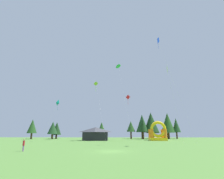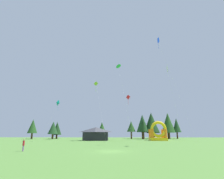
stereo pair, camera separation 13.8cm
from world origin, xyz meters
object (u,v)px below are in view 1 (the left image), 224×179
kite_teal_diamond (58,103)px  kite_blue_diamond (158,41)px  kite_green_parafoil (118,66)px  inflatable_orange_dome (158,134)px  kite_lime_diamond (96,85)px  kite_red_diamond (128,98)px  person_midfield (24,144)px  festival_tent (96,134)px  kite_white_diamond (166,69)px

kite_teal_diamond → kite_blue_diamond: size_ratio=0.46×
kite_teal_diamond → kite_green_parafoil: 23.67m
inflatable_orange_dome → kite_lime_diamond: bearing=-142.6°
kite_red_diamond → inflatable_orange_dome: bearing=38.3°
kite_blue_diamond → person_midfield: bearing=-151.1°
festival_tent → kite_green_parafoil: bearing=-2.1°
kite_teal_diamond → festival_tent: 15.34m
festival_tent → person_midfield: bearing=-103.2°
kite_green_parafoil → person_midfield: size_ratio=14.94×
kite_blue_diamond → kite_white_diamond: size_ratio=1.50×
kite_red_diamond → festival_tent: kite_red_diamond is taller
kite_blue_diamond → inflatable_orange_dome: kite_blue_diamond is taller
kite_green_parafoil → inflatable_orange_dome: (12.48, -0.09, -22.88)m
kite_teal_diamond → kite_white_diamond: bearing=-27.8°
kite_white_diamond → kite_lime_diamond: size_ratio=1.13×
kite_green_parafoil → person_midfield: (-14.82, -31.10, -24.02)m
kite_lime_diamond → festival_tent: size_ratio=1.96×
kite_teal_diamond → festival_tent: (11.04, 5.43, -9.15)m
kite_teal_diamond → kite_red_diamond: 21.32m
kite_blue_diamond → person_midfield: size_ratio=15.04×
person_midfield → festival_tent: size_ratio=0.22×
kite_white_diamond → kite_red_diamond: bearing=122.3°
kite_red_diamond → festival_tent: (-10.06, 8.17, -10.33)m
kite_white_diamond → kite_lime_diamond: 17.78m
kite_teal_diamond → kite_lime_diamond: size_ratio=0.78×
inflatable_orange_dome → kite_green_parafoil: bearing=179.6°
kite_lime_diamond → festival_tent: bearing=95.8°
kite_red_diamond → kite_lime_diamond: size_ratio=0.85×
kite_red_diamond → inflatable_orange_dome: (9.90, 7.81, -10.27)m
kite_red_diamond → person_midfield: size_ratio=7.58×
kite_blue_diamond → festival_tent: 33.78m
kite_blue_diamond → inflatable_orange_dome: size_ratio=4.28×
kite_red_diamond → festival_tent: size_ratio=1.67×
person_midfield → kite_blue_diamond: bearing=-65.4°
kite_green_parafoil → kite_lime_diamond: bearing=-112.9°
kite_white_diamond → person_midfield: 31.56m
kite_red_diamond → person_midfield: bearing=-126.9°
kite_blue_diamond → kite_white_diamond: bearing=-75.5°
kite_teal_diamond → inflatable_orange_dome: bearing=9.3°
kite_lime_diamond → inflatable_orange_dome: bearing=37.4°
kite_red_diamond → inflatable_orange_dome: kite_red_diamond is taller
kite_blue_diamond → festival_tent: size_ratio=3.31×
kite_teal_diamond → person_midfield: 28.12m
kite_green_parafoil → person_midfield: bearing=-115.5°
kite_red_diamond → kite_lime_diamond: kite_lime_diamond is taller
person_midfield → kite_lime_diamond: bearing=-31.9°
kite_white_diamond → kite_lime_diamond: kite_white_diamond is taller
kite_white_diamond → festival_tent: bearing=131.0°
kite_blue_diamond → inflatable_orange_dome: 28.89m
kite_green_parafoil → kite_red_diamond: kite_green_parafoil is taller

